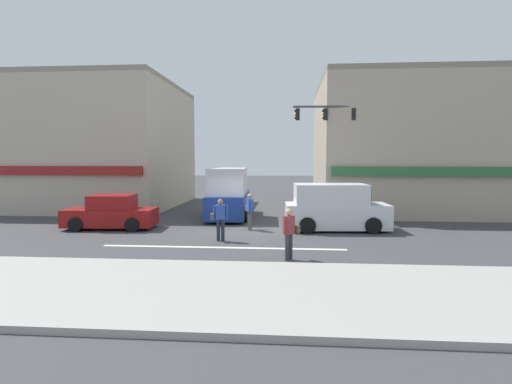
{
  "coord_description": "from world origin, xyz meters",
  "views": [
    {
      "loc": [
        2.36,
        -17.76,
        3.24
      ],
      "look_at": [
        0.79,
        2.0,
        1.6
      ],
      "focal_mm": 28.0,
      "sensor_mm": 36.0,
      "label": 1
    }
  ],
  "objects_px": {
    "sedan_crossing_center": "(111,213)",
    "pedestrian_mid_crossing": "(220,217)",
    "pedestrian_far_side": "(250,209)",
    "box_truck_waiting_far": "(229,195)",
    "utility_pole_far_right": "(361,150)",
    "pedestrian_foreground_with_bag": "(289,231)",
    "traffic_light_mast": "(360,139)",
    "utility_pole_near_left": "(118,151)",
    "van_parked_curbside": "(335,208)",
    "street_tree": "(377,148)"
  },
  "relations": [
    {
      "from": "utility_pole_far_right",
      "to": "sedan_crossing_center",
      "type": "bearing_deg",
      "value": -147.64
    },
    {
      "from": "sedan_crossing_center",
      "to": "utility_pole_far_right",
      "type": "bearing_deg",
      "value": 32.36
    },
    {
      "from": "sedan_crossing_center",
      "to": "utility_pole_near_left",
      "type": "bearing_deg",
      "value": 107.72
    },
    {
      "from": "utility_pole_far_right",
      "to": "pedestrian_far_side",
      "type": "bearing_deg",
      "value": -128.43
    },
    {
      "from": "box_truck_waiting_far",
      "to": "pedestrian_mid_crossing",
      "type": "distance_m",
      "value": 6.27
    },
    {
      "from": "pedestrian_far_side",
      "to": "street_tree",
      "type": "bearing_deg",
      "value": 37.48
    },
    {
      "from": "sedan_crossing_center",
      "to": "box_truck_waiting_far",
      "type": "bearing_deg",
      "value": 37.66
    },
    {
      "from": "utility_pole_near_left",
      "to": "street_tree",
      "type": "bearing_deg",
      "value": 6.01
    },
    {
      "from": "traffic_light_mast",
      "to": "pedestrian_far_side",
      "type": "distance_m",
      "value": 7.2
    },
    {
      "from": "box_truck_waiting_far",
      "to": "utility_pole_near_left",
      "type": "bearing_deg",
      "value": -179.42
    },
    {
      "from": "utility_pole_near_left",
      "to": "traffic_light_mast",
      "type": "height_order",
      "value": "utility_pole_near_left"
    },
    {
      "from": "utility_pole_near_left",
      "to": "sedan_crossing_center",
      "type": "height_order",
      "value": "utility_pole_near_left"
    },
    {
      "from": "pedestrian_foreground_with_bag",
      "to": "pedestrian_far_side",
      "type": "distance_m",
      "value": 5.62
    },
    {
      "from": "box_truck_waiting_far",
      "to": "van_parked_curbside",
      "type": "height_order",
      "value": "box_truck_waiting_far"
    },
    {
      "from": "utility_pole_far_right",
      "to": "pedestrian_mid_crossing",
      "type": "height_order",
      "value": "utility_pole_far_right"
    },
    {
      "from": "utility_pole_near_left",
      "to": "box_truck_waiting_far",
      "type": "height_order",
      "value": "utility_pole_near_left"
    },
    {
      "from": "box_truck_waiting_far",
      "to": "utility_pole_far_right",
      "type": "bearing_deg",
      "value": 28.66
    },
    {
      "from": "utility_pole_near_left",
      "to": "pedestrian_foreground_with_bag",
      "type": "bearing_deg",
      "value": -43.45
    },
    {
      "from": "pedestrian_foreground_with_bag",
      "to": "pedestrian_mid_crossing",
      "type": "bearing_deg",
      "value": 134.25
    },
    {
      "from": "street_tree",
      "to": "pedestrian_far_side",
      "type": "height_order",
      "value": "street_tree"
    },
    {
      "from": "utility_pole_far_right",
      "to": "pedestrian_far_side",
      "type": "distance_m",
      "value": 10.63
    },
    {
      "from": "utility_pole_near_left",
      "to": "pedestrian_foreground_with_bag",
      "type": "height_order",
      "value": "utility_pole_near_left"
    },
    {
      "from": "utility_pole_far_right",
      "to": "pedestrian_mid_crossing",
      "type": "xyz_separation_m",
      "value": [
        -7.31,
        -10.55,
        -2.84
      ]
    },
    {
      "from": "sedan_crossing_center",
      "to": "pedestrian_mid_crossing",
      "type": "distance_m",
      "value": 6.05
    },
    {
      "from": "traffic_light_mast",
      "to": "box_truck_waiting_far",
      "type": "bearing_deg",
      "value": 176.39
    },
    {
      "from": "utility_pole_far_right",
      "to": "pedestrian_foreground_with_bag",
      "type": "height_order",
      "value": "utility_pole_far_right"
    },
    {
      "from": "utility_pole_far_right",
      "to": "van_parked_curbside",
      "type": "xyz_separation_m",
      "value": [
        -2.51,
        -7.73,
        -2.79
      ]
    },
    {
      "from": "street_tree",
      "to": "pedestrian_mid_crossing",
      "type": "relative_size",
      "value": 3.17
    },
    {
      "from": "pedestrian_foreground_with_bag",
      "to": "street_tree",
      "type": "bearing_deg",
      "value": 64.71
    },
    {
      "from": "box_truck_waiting_far",
      "to": "traffic_light_mast",
      "type": "bearing_deg",
      "value": -3.61
    },
    {
      "from": "pedestrian_mid_crossing",
      "to": "pedestrian_far_side",
      "type": "relative_size",
      "value": 1.0
    },
    {
      "from": "van_parked_curbside",
      "to": "street_tree",
      "type": "bearing_deg",
      "value": 59.38
    },
    {
      "from": "van_parked_curbside",
      "to": "pedestrian_far_side",
      "type": "height_order",
      "value": "van_parked_curbside"
    },
    {
      "from": "utility_pole_near_left",
      "to": "pedestrian_mid_crossing",
      "type": "xyz_separation_m",
      "value": [
        6.74,
        -6.17,
        -2.73
      ]
    },
    {
      "from": "pedestrian_foreground_with_bag",
      "to": "traffic_light_mast",
      "type": "bearing_deg",
      "value": 66.84
    },
    {
      "from": "utility_pole_far_right",
      "to": "pedestrian_foreground_with_bag",
      "type": "relative_size",
      "value": 4.36
    },
    {
      "from": "street_tree",
      "to": "box_truck_waiting_far",
      "type": "relative_size",
      "value": 0.93
    },
    {
      "from": "pedestrian_mid_crossing",
      "to": "street_tree",
      "type": "bearing_deg",
      "value": 45.03
    },
    {
      "from": "utility_pole_near_left",
      "to": "pedestrian_mid_crossing",
      "type": "relative_size",
      "value": 4.23
    },
    {
      "from": "utility_pole_near_left",
      "to": "van_parked_curbside",
      "type": "bearing_deg",
      "value": -16.19
    },
    {
      "from": "sedan_crossing_center",
      "to": "pedestrian_far_side",
      "type": "height_order",
      "value": "pedestrian_far_side"
    },
    {
      "from": "street_tree",
      "to": "utility_pole_near_left",
      "type": "height_order",
      "value": "utility_pole_near_left"
    },
    {
      "from": "utility_pole_near_left",
      "to": "pedestrian_mid_crossing",
      "type": "distance_m",
      "value": 9.54
    },
    {
      "from": "utility_pole_far_right",
      "to": "van_parked_curbside",
      "type": "height_order",
      "value": "utility_pole_far_right"
    },
    {
      "from": "utility_pole_near_left",
      "to": "van_parked_curbside",
      "type": "height_order",
      "value": "utility_pole_near_left"
    },
    {
      "from": "utility_pole_near_left",
      "to": "box_truck_waiting_far",
      "type": "bearing_deg",
      "value": 0.58
    },
    {
      "from": "utility_pole_near_left",
      "to": "utility_pole_far_right",
      "type": "distance_m",
      "value": 14.72
    },
    {
      "from": "van_parked_curbside",
      "to": "pedestrian_foreground_with_bag",
      "type": "distance_m",
      "value": 5.99
    },
    {
      "from": "van_parked_curbside",
      "to": "pedestrian_foreground_with_bag",
      "type": "xyz_separation_m",
      "value": [
        -2.08,
        -5.62,
        -0.05
      ]
    },
    {
      "from": "sedan_crossing_center",
      "to": "pedestrian_far_side",
      "type": "distance_m",
      "value": 6.49
    }
  ]
}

